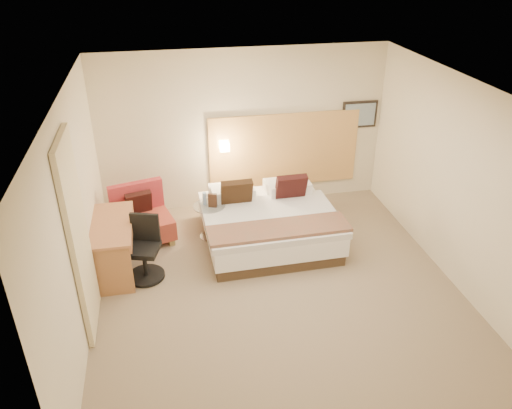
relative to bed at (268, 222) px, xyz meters
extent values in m
cube|color=#7E6C55|center=(-0.13, -1.20, -0.32)|extent=(4.80, 5.00, 0.02)
cube|color=silver|center=(-0.13, -1.20, 2.40)|extent=(4.80, 5.00, 0.02)
cube|color=beige|center=(-0.13, 1.31, 1.04)|extent=(4.80, 0.02, 2.70)
cube|color=beige|center=(-0.13, -3.71, 1.04)|extent=(4.80, 0.02, 2.70)
cube|color=beige|center=(-2.54, -1.20, 1.04)|extent=(0.02, 5.00, 2.70)
cube|color=beige|center=(2.28, -1.20, 1.04)|extent=(0.02, 5.00, 2.70)
cube|color=tan|center=(0.57, 1.27, 0.64)|extent=(2.60, 0.04, 1.30)
cube|color=black|center=(1.89, 1.28, 1.19)|extent=(0.62, 0.03, 0.47)
cube|color=gray|center=(1.89, 1.26, 1.19)|extent=(0.54, 0.01, 0.39)
cylinder|color=silver|center=(-0.48, 1.22, 0.84)|extent=(0.02, 0.12, 0.02)
cube|color=#FEECC6|center=(-0.48, 1.16, 0.84)|extent=(0.15, 0.15, 0.15)
cube|color=beige|center=(-2.49, -1.45, 0.91)|extent=(0.06, 0.90, 2.42)
cylinder|color=#99BBED|center=(-0.93, 0.31, 0.34)|extent=(0.08, 0.08, 0.20)
cube|color=#3A2317|center=(-0.81, 0.21, 0.35)|extent=(0.14, 0.09, 0.22)
cube|color=#402F20|center=(0.00, 0.00, -0.23)|extent=(1.90, 1.90, 0.17)
cube|color=white|center=(0.00, 0.00, 0.00)|extent=(1.96, 1.96, 0.29)
cube|color=silver|center=(0.01, -0.27, 0.19)|extent=(2.01, 1.42, 0.10)
cube|color=white|center=(-0.47, 0.70, 0.23)|extent=(0.68, 0.38, 0.17)
cube|color=white|center=(0.45, 0.72, 0.23)|extent=(0.68, 0.38, 0.17)
cube|color=white|center=(-0.47, 0.45, 0.33)|extent=(0.68, 0.38, 0.17)
cube|color=white|center=(0.45, 0.47, 0.33)|extent=(0.68, 0.38, 0.17)
cube|color=black|center=(-0.44, 0.26, 0.41)|extent=(0.49, 0.27, 0.49)
cube|color=black|center=(0.43, 0.27, 0.41)|extent=(0.49, 0.27, 0.49)
cube|color=#CB4E29|center=(0.01, -0.66, 0.27)|extent=(2.03, 0.57, 0.05)
cube|color=#A58A4E|center=(-2.13, -0.04, -0.26)|extent=(0.10, 0.10, 0.10)
cube|color=#9C8549|center=(-1.48, 0.14, -0.26)|extent=(0.10, 0.10, 0.10)
cube|color=#9C6E49|center=(-2.27, 0.53, -0.26)|extent=(0.10, 0.10, 0.10)
cube|color=#AC8751|center=(-1.63, 0.70, -0.26)|extent=(0.10, 0.10, 0.10)
cube|color=#953528|center=(-1.88, 0.33, -0.06)|extent=(0.99, 0.91, 0.31)
cube|color=#AE2E36|center=(-1.96, 0.62, 0.33)|extent=(0.83, 0.33, 0.47)
cube|color=black|center=(-1.93, 0.51, 0.26)|extent=(0.43, 0.29, 0.41)
cylinder|color=silver|center=(-0.87, 0.25, -0.30)|extent=(0.44, 0.44, 0.02)
cylinder|color=white|center=(-0.87, 0.25, -0.03)|extent=(0.05, 0.05, 0.52)
cylinder|color=silver|center=(-0.87, 0.25, 0.24)|extent=(0.65, 0.65, 0.01)
cube|color=#AE6C44|center=(-2.27, -0.37, 0.43)|extent=(0.56, 1.23, 0.04)
cube|color=#A1693F|center=(-2.27, -0.94, 0.05)|extent=(0.51, 0.04, 0.73)
cube|color=#AC7543|center=(-2.27, 0.20, 0.05)|extent=(0.51, 0.04, 0.73)
cube|color=#BF764A|center=(-2.22, -0.37, 0.35)|extent=(0.46, 1.15, 0.10)
cylinder|color=black|center=(-1.87, -0.64, -0.28)|extent=(0.64, 0.64, 0.04)
cylinder|color=black|center=(-1.87, -0.64, -0.07)|extent=(0.07, 0.07, 0.39)
cube|color=black|center=(-1.87, -0.64, 0.15)|extent=(0.51, 0.51, 0.07)
cube|color=black|center=(-1.82, -0.46, 0.40)|extent=(0.39, 0.16, 0.41)
camera|label=1|loc=(-1.47, -6.47, 3.91)|focal=35.00mm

